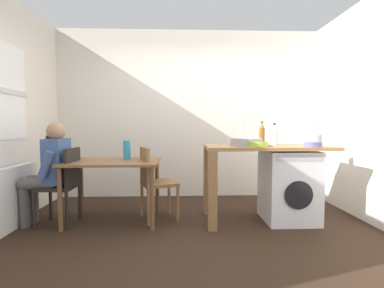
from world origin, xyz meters
The scene contains 18 objects.
ground_plane centered at (0.00, 0.00, 0.00)m, with size 5.46×5.46×0.00m, color black.
wall_back centered at (0.00, 1.75, 1.35)m, with size 4.60×0.10×2.70m, color silver.
radiator centered at (-2.02, 0.30, 0.35)m, with size 0.10×0.80×0.70m, color white.
dining_table centered at (-0.94, 0.48, 0.64)m, with size 1.10×0.76×0.74m.
chair_person_seat centered at (-1.49, 0.38, 0.51)m, with size 0.42×0.42×0.90m.
chair_opposite centered at (-0.46, 0.51, 0.51)m, with size 0.51×0.51×0.90m.
seated_person centered at (-1.65, 0.39, 0.67)m, with size 0.51×0.52×1.20m.
kitchen_counter centered at (0.71, 0.43, 0.76)m, with size 1.50×0.68×0.92m.
washing_machine centered at (1.19, 0.43, 0.43)m, with size 0.60×0.61×0.86m.
sink_basin centered at (0.66, 0.43, 0.97)m, with size 0.38×0.38×0.09m, color #9EA0A5.
tap centered at (0.66, 0.61, 1.06)m, with size 0.02×0.02×0.28m, color #B2B2B7.
bottle_tall_green centered at (0.91, 0.64, 1.05)m, with size 0.07×0.07×0.29m.
bottle_squat_brown centered at (1.03, 0.51, 1.04)m, with size 0.08×0.08×0.27m.
mixing_bowl centered at (0.76, 0.23, 0.95)m, with size 0.22×0.22×0.06m.
utensil_crock centered at (1.55, 0.48, 0.99)m, with size 0.11×0.11×0.30m.
colander centered at (1.37, 0.21, 0.95)m, with size 0.20×0.20×0.06m.
vase centered at (-0.79, 0.58, 0.86)m, with size 0.09×0.09×0.24m, color teal.
scissors centered at (0.87, 0.33, 0.92)m, with size 0.15×0.06×0.01m.
Camera 1 is at (-0.12, -2.93, 1.15)m, focal length 26.49 mm.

